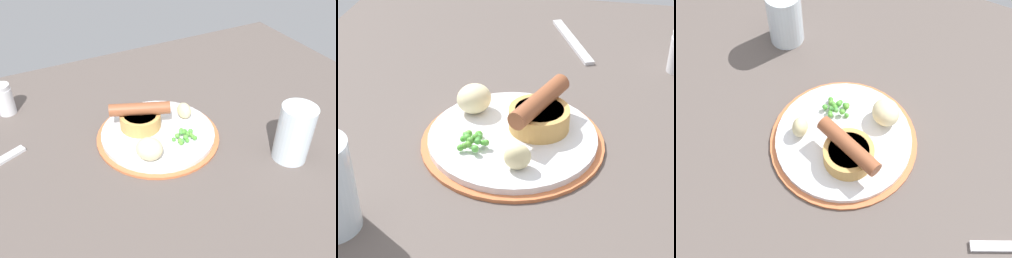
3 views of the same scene
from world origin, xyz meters
TOP-DOWN VIEW (x-y plane):
  - dining_table at (0.00, 0.00)cm, footprint 110.00×80.00cm
  - dinner_plate at (1.31, -0.66)cm, footprint 24.00×24.00cm
  - sausage_pudding at (3.63, -3.76)cm, footprint 11.79×8.02cm
  - pea_pile at (-2.06, 3.81)cm, footprint 4.93×3.92cm
  - potato_chunk_0 at (-5.50, -2.48)cm, footprint 3.18×3.75cm
  - potato_chunk_1 at (5.98, 5.59)cm, footprint 6.56×6.55cm
  - drinking_glass at (-17.61, 15.57)cm, footprint 6.23×6.23cm
  - salt_shaker at (26.27, -23.07)cm, footprint 3.65×3.65cm

SIDE VIEW (x-z plane):
  - dining_table at x=0.00cm, z-range 0.00..3.00cm
  - dinner_plate at x=1.31cm, z-range 2.87..4.27cm
  - pea_pile at x=-2.06cm, z-range 4.45..6.34cm
  - potato_chunk_0 at x=-5.50cm, z-range 4.40..7.74cm
  - salt_shaker at x=26.27cm, z-range 2.96..9.77cm
  - potato_chunk_1 at x=5.98cm, z-range 4.40..8.46cm
  - sausage_pudding at x=3.63cm, z-range 3.93..9.29cm
  - drinking_glass at x=-17.61cm, z-range 3.00..13.85cm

